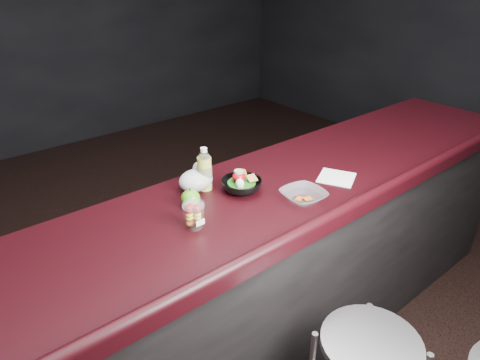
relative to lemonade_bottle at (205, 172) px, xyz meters
name	(u,v)px	position (x,y,z in m)	size (l,w,h in m)	color
room_shell	(294,0)	(0.01, -0.48, 0.73)	(8.00, 8.00, 8.00)	black
counter	(232,296)	(0.01, -0.18, -0.59)	(4.06, 0.71, 1.02)	black
lemonade_bottle	(205,172)	(0.00, 0.00, 0.00)	(0.07, 0.07, 0.20)	#CFD737
fruit_cup	(194,213)	(-0.21, -0.23, -0.02)	(0.09, 0.09, 0.12)	white
green_apple	(190,198)	(-0.14, -0.09, -0.05)	(0.08, 0.08, 0.08)	#2B7C0E
plastic_bag	(196,179)	(-0.03, 0.02, -0.03)	(0.16, 0.13, 0.12)	silver
snack_bowl	(241,184)	(0.11, -0.12, -0.05)	(0.23, 0.23, 0.10)	black
takeout_bowl	(303,196)	(0.26, -0.35, -0.06)	(0.20, 0.20, 0.05)	silver
paper_napkin	(336,178)	(0.54, -0.31, -0.08)	(0.16, 0.16, 0.00)	white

